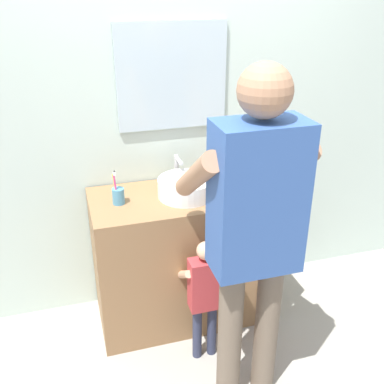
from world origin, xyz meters
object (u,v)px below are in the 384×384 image
soap_bottle (246,176)px  child_toddler (205,290)px  toothbrush_cup (118,195)px  adult_parent (255,219)px

soap_bottle → child_toddler: size_ratio=0.21×
toothbrush_cup → soap_bottle: (0.80, 0.02, 0.01)m
soap_bottle → adult_parent: adult_parent is taller
toothbrush_cup → child_toddler: toothbrush_cup is taller
toothbrush_cup → child_toddler: 0.73m
toothbrush_cup → adult_parent: bearing=-52.2°
toothbrush_cup → soap_bottle: size_ratio=1.25×
toothbrush_cup → soap_bottle: bearing=1.6°
toothbrush_cup → adult_parent: adult_parent is taller
child_toddler → soap_bottle: bearing=46.2°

